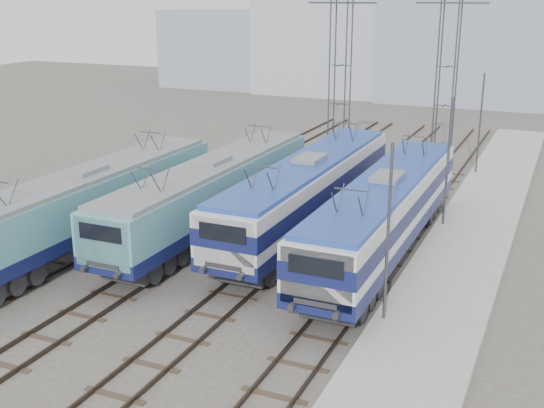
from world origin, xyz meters
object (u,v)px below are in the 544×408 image
(catenary_tower_west, at_px, (340,79))
(catenary_tower_east, at_px, (446,80))
(locomotive_far_right, at_px, (385,210))
(locomotive_center_left, at_px, (211,191))
(locomotive_center_right, at_px, (308,189))
(mast_front, at_px, (388,238))
(mast_rear, at_px, (480,126))
(mast_mid, at_px, (448,165))
(locomotive_far_left, at_px, (86,203))

(catenary_tower_west, height_order, catenary_tower_east, same)
(locomotive_far_right, bearing_deg, catenary_tower_west, 116.95)
(catenary_tower_east, bearing_deg, locomotive_center_left, -119.37)
(locomotive_center_right, xyz_separation_m, mast_front, (6.35, -8.50, 1.10))
(mast_front, relative_size, mast_rear, 1.00)
(catenary_tower_west, relative_size, mast_mid, 1.71)
(locomotive_center_right, height_order, catenary_tower_west, catenary_tower_west)
(catenary_tower_west, height_order, mast_rear, catenary_tower_west)
(locomotive_center_left, distance_m, catenary_tower_west, 14.41)
(locomotive_far_left, height_order, locomotive_center_left, locomotive_far_left)
(locomotive_far_right, xyz_separation_m, mast_mid, (1.85, 5.28, 1.12))
(catenary_tower_east, xyz_separation_m, mast_front, (2.10, -22.00, -3.14))
(catenary_tower_west, bearing_deg, mast_front, -66.73)
(locomotive_far_right, height_order, catenary_tower_west, catenary_tower_west)
(locomotive_far_left, xyz_separation_m, mast_mid, (15.35, 9.86, 1.20))
(locomotive_center_right, xyz_separation_m, catenary_tower_west, (-2.25, 11.50, 4.24))
(catenary_tower_east, height_order, mast_rear, catenary_tower_east)
(catenary_tower_east, xyz_separation_m, mast_rear, (2.10, 2.00, -3.14))
(locomotive_center_right, distance_m, mast_mid, 7.33)
(mast_mid, bearing_deg, mast_rear, 90.00)
(locomotive_far_right, height_order, catenary_tower_east, catenary_tower_east)
(locomotive_center_right, relative_size, mast_rear, 2.70)
(catenary_tower_west, xyz_separation_m, catenary_tower_east, (6.50, 2.00, 0.00))
(locomotive_far_right, relative_size, mast_front, 2.67)
(locomotive_far_left, distance_m, mast_mid, 18.28)
(catenary_tower_west, xyz_separation_m, mast_front, (8.60, -20.00, -3.14))
(catenary_tower_east, bearing_deg, mast_front, -84.55)
(locomotive_far_left, distance_m, locomotive_center_right, 11.02)
(catenary_tower_west, bearing_deg, mast_rear, 24.94)
(locomotive_far_left, xyz_separation_m, locomotive_center_right, (9.00, 6.36, 0.10))
(mast_front, relative_size, mast_mid, 1.00)
(locomotive_far_left, height_order, mast_front, mast_front)
(locomotive_far_right, distance_m, mast_front, 7.06)
(mast_mid, bearing_deg, locomotive_far_right, -109.31)
(locomotive_far_right, xyz_separation_m, catenary_tower_west, (-6.75, 13.28, 4.27))
(locomotive_far_left, distance_m, catenary_tower_east, 24.26)
(catenary_tower_west, distance_m, mast_front, 22.00)
(locomotive_center_right, bearing_deg, locomotive_far_right, -21.62)
(mast_mid, bearing_deg, locomotive_center_left, -152.92)
(locomotive_far_right, distance_m, catenary_tower_east, 15.87)
(locomotive_center_left, distance_m, mast_front, 12.68)
(locomotive_center_right, distance_m, locomotive_far_right, 4.84)
(catenary_tower_east, bearing_deg, locomotive_center_right, -107.48)
(locomotive_far_right, bearing_deg, catenary_tower_east, 90.94)
(locomotive_center_right, relative_size, locomotive_far_right, 1.01)
(locomotive_center_left, xyz_separation_m, mast_front, (10.85, -6.45, 1.21))
(mast_front, distance_m, mast_mid, 12.00)
(locomotive_center_right, relative_size, mast_mid, 2.70)
(mast_rear, bearing_deg, locomotive_center_right, -112.28)
(locomotive_center_left, distance_m, mast_rear, 20.67)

